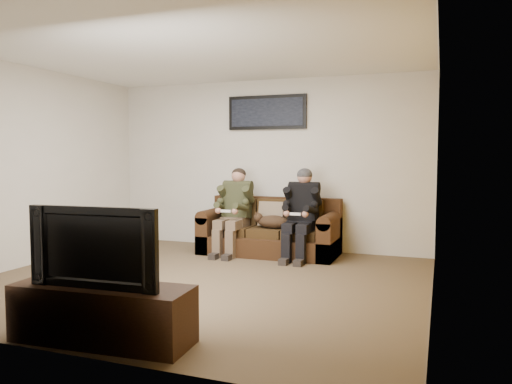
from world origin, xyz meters
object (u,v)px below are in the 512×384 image
at_px(sofa, 271,233).
at_px(person_right, 301,209).
at_px(cat, 272,221).
at_px(tv_stand, 103,314).
at_px(framed_poster, 267,112).
at_px(television, 101,245).
at_px(person_left, 234,206).

bearing_deg(sofa, person_right, -17.92).
bearing_deg(person_right, cat, 179.64).
bearing_deg(tv_stand, framed_poster, 87.94).
xyz_separation_m(sofa, tv_stand, (-0.09, -3.77, -0.08)).
height_order(person_right, tv_stand, person_right).
distance_m(cat, television, 3.62).
height_order(person_left, tv_stand, person_left).
distance_m(sofa, television, 3.80).
bearing_deg(tv_stand, television, -93.54).
height_order(framed_poster, television, framed_poster).
distance_m(person_right, framed_poster, 1.67).
distance_m(person_right, tv_stand, 3.69).
relative_size(person_left, person_right, 0.99).
bearing_deg(cat, person_right, -0.36).
distance_m(person_left, tv_stand, 3.66).
xyz_separation_m(framed_poster, television, (0.11, -4.17, -1.35)).
xyz_separation_m(person_right, television, (-0.60, -3.61, 0.06)).
relative_size(sofa, framed_poster, 1.59).
xyz_separation_m(cat, framed_poster, (-0.27, 0.56, 1.60)).
height_order(person_right, cat, person_right).
xyz_separation_m(tv_stand, television, (0.00, -0.00, 0.53)).
relative_size(person_right, tv_stand, 0.89).
bearing_deg(television, cat, 83.81).
bearing_deg(cat, person_left, -179.70).
xyz_separation_m(person_left, television, (0.42, -3.61, 0.06)).
distance_m(cat, tv_stand, 3.62).
relative_size(person_left, television, 1.17).
relative_size(cat, framed_poster, 0.53).
bearing_deg(tv_stand, person_right, 76.99).
bearing_deg(person_right, person_left, -179.98).
relative_size(framed_poster, television, 1.17).
bearing_deg(person_right, sofa, 162.08).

